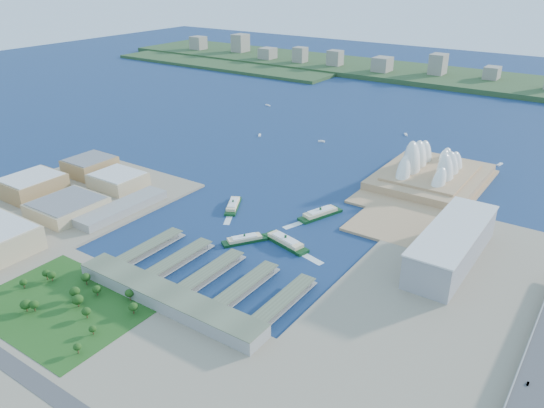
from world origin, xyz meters
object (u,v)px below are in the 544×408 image
Objects in this scene: ferry_b at (320,212)px; ferry_d at (285,240)px; ferry_a at (233,204)px; ferry_c at (245,238)px; car_b at (528,384)px; toaster_building at (452,245)px; opera_house at (433,160)px.

ferry_b is 1.00× the size of ferry_d.
ferry_a is 1.05× the size of ferry_c.
ferry_b is 108.24m from ferry_c.
car_b is (262.10, -174.09, 9.95)m from ferry_b.
toaster_building is 184.57m from car_b.
car_b is (191.00, -354.40, -16.50)m from opera_house.
toaster_building is at bearing -24.30° from ferry_a.
opera_house is 3.64× the size of ferry_c.
ferry_d is at bearing -67.76° from ferry_b.
opera_house is at bearing 23.30° from ferry_a.
ferry_b is at bearing 173.03° from toaster_building.
car_b is (363.13, -134.42, 10.60)m from ferry_a.
ferry_b is at bearing 17.17° from ferry_d.
ferry_a is 90.40m from ferry_c.
car_b is (297.82, -71.92, 10.82)m from ferry_c.
toaster_building is 2.64× the size of ferry_b.
opera_house is 3.47× the size of ferry_a.
opera_house is 3.06× the size of ferry_b.
ferry_d is at bearing -118.75° from ferry_c.
ferry_c is (-106.82, -282.48, -27.32)m from opera_house.
ferry_b is (101.02, 39.67, 0.65)m from ferry_a.
opera_house is 3.06× the size of ferry_d.
ferry_a is (-262.13, -19.98, -15.59)m from toaster_building.
car_b is at bearing -95.26° from ferry_d.
ferry_c is at bearing -72.40° from ferry_a.
opera_house reaches higher than ferry_c.
ferry_c is 44.60m from ferry_d.
opera_house is 280.63m from ferry_a.
ferry_a reaches higher than ferry_c.
ferry_b is at bearing -75.22° from ferry_c.
opera_house is 303.24m from ferry_c.
ferry_d is at bearing -104.37° from opera_house.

